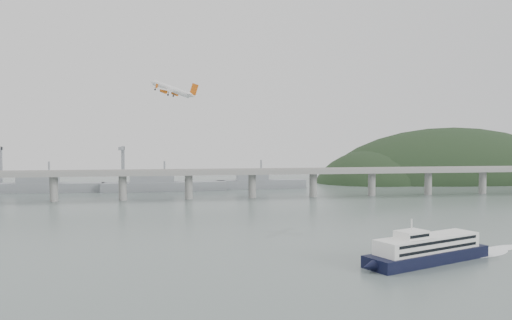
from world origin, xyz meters
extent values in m
plane|color=slate|center=(0.00, 0.00, 0.00)|extent=(900.00, 900.00, 0.00)
cube|color=gray|center=(0.00, 200.00, 20.00)|extent=(800.00, 22.00, 2.20)
cube|color=gray|center=(0.00, 189.50, 22.00)|extent=(800.00, 0.60, 1.80)
cube|color=gray|center=(0.00, 210.50, 22.00)|extent=(800.00, 0.60, 1.80)
cylinder|color=gray|center=(-130.00, 200.00, 9.50)|extent=(6.00, 6.00, 21.00)
cylinder|color=gray|center=(-80.00, 200.00, 9.50)|extent=(6.00, 6.00, 21.00)
cylinder|color=gray|center=(-30.00, 200.00, 9.50)|extent=(6.00, 6.00, 21.00)
cylinder|color=gray|center=(20.00, 200.00, 9.50)|extent=(6.00, 6.00, 21.00)
cylinder|color=gray|center=(70.00, 200.00, 9.50)|extent=(6.00, 6.00, 21.00)
cylinder|color=gray|center=(120.00, 200.00, 9.50)|extent=(6.00, 6.00, 21.00)
cylinder|color=gray|center=(170.00, 200.00, 9.50)|extent=(6.00, 6.00, 21.00)
cylinder|color=gray|center=(220.00, 200.00, 9.50)|extent=(6.00, 6.00, 21.00)
ellipsoid|color=black|center=(270.00, 330.00, -18.00)|extent=(320.00, 150.00, 156.00)
ellipsoid|color=black|center=(175.00, 320.00, -12.00)|extent=(140.00, 110.00, 96.00)
cube|color=gray|center=(-150.00, 270.00, 4.00)|extent=(95.67, 20.15, 8.00)
cube|color=gray|center=(-159.50, 270.00, 12.00)|extent=(33.90, 15.02, 8.00)
cylinder|color=gray|center=(-150.00, 270.00, 20.00)|extent=(1.60, 1.60, 14.00)
cube|color=gray|center=(-50.00, 265.00, 4.00)|extent=(110.55, 21.43, 8.00)
cube|color=gray|center=(-61.00, 265.00, 12.00)|extent=(39.01, 16.73, 8.00)
cylinder|color=gray|center=(-50.00, 265.00, 20.00)|extent=(1.60, 1.60, 14.00)
cube|color=gray|center=(40.00, 275.00, 4.00)|extent=(85.00, 13.60, 8.00)
cube|color=gray|center=(31.50, 275.00, 12.00)|extent=(29.75, 11.90, 8.00)
cylinder|color=gray|center=(40.00, 275.00, 20.00)|extent=(1.60, 1.60, 14.00)
cube|color=gray|center=(-200.00, 300.00, 20.00)|extent=(3.00, 3.00, 40.00)
cube|color=gray|center=(-90.00, 300.00, 20.00)|extent=(3.00, 3.00, 40.00)
cube|color=gray|center=(-90.00, 290.00, 38.00)|extent=(3.00, 28.00, 3.00)
cube|color=black|center=(54.21, -16.36, 2.20)|extent=(55.91, 32.57, 4.39)
cone|color=black|center=(26.65, -27.33, 2.20)|extent=(6.73, 6.11, 4.39)
cube|color=white|center=(54.21, -16.36, 7.14)|extent=(46.93, 27.28, 5.49)
cube|color=black|center=(56.26, -21.51, 8.57)|extent=(38.85, 15.61, 1.10)
cube|color=black|center=(56.26, -21.51, 5.93)|extent=(38.85, 15.61, 1.10)
cube|color=black|center=(52.16, -11.20, 8.57)|extent=(38.85, 15.61, 1.10)
cube|color=black|center=(52.16, -11.20, 5.93)|extent=(38.85, 15.61, 1.10)
cube|color=white|center=(46.04, -19.61, 11.31)|extent=(13.05, 11.21, 2.86)
cube|color=black|center=(47.49, -23.23, 11.31)|extent=(9.23, 3.78, 1.10)
cylinder|color=white|center=(46.04, -19.61, 14.83)|extent=(0.71, 0.71, 4.39)
ellipsoid|color=white|center=(82.78, -4.97, 0.05)|extent=(35.25, 26.40, 0.22)
ellipsoid|color=white|center=(97.07, 0.72, 0.05)|extent=(24.97, 16.13, 0.22)
cylinder|color=white|center=(-41.77, 80.77, 73.25)|extent=(20.16, 18.39, 10.89)
cone|color=white|center=(-52.12, 89.02, 77.75)|extent=(5.34, 5.19, 4.15)
cone|color=white|center=(-30.97, 72.20, 69.03)|extent=(6.00, 5.58, 4.43)
cube|color=white|center=(-41.37, 80.40, 72.15)|extent=(21.40, 26.13, 3.17)
cube|color=white|center=(-31.44, 72.62, 69.89)|extent=(8.51, 9.98, 1.63)
cube|color=#DD5D0F|center=(-29.98, 71.65, 72.33)|extent=(4.71, 3.46, 6.65)
cylinder|color=#DD5D0F|center=(-39.76, 85.17, 71.17)|extent=(4.43, 4.22, 3.11)
cylinder|color=black|center=(-41.12, 86.25, 71.76)|extent=(1.99, 2.05, 2.01)
cube|color=white|center=(-39.51, 85.03, 72.00)|extent=(2.05, 1.63, 1.70)
cylinder|color=#DD5D0F|center=(-45.61, 77.56, 71.65)|extent=(4.43, 4.22, 3.11)
cylinder|color=black|center=(-46.97, 78.64, 72.24)|extent=(1.99, 2.05, 2.01)
cube|color=white|center=(-45.36, 77.42, 72.47)|extent=(2.05, 1.63, 1.70)
cylinder|color=black|center=(-40.43, 82.45, 70.55)|extent=(1.02, 0.77, 2.10)
cylinder|color=black|center=(-40.71, 82.60, 69.64)|extent=(1.20, 1.00, 1.23)
cylinder|color=black|center=(-43.20, 78.85, 70.77)|extent=(1.02, 0.77, 2.10)
cylinder|color=black|center=(-43.47, 79.00, 69.86)|extent=(1.20, 1.00, 1.23)
cylinder|color=black|center=(-50.23, 87.34, 74.31)|extent=(1.02, 0.77, 2.10)
cylinder|color=black|center=(-50.50, 87.50, 73.41)|extent=(1.20, 1.00, 1.23)
cube|color=#DD5D0F|center=(-30.74, 90.95, 71.84)|extent=(1.74, 1.30, 2.44)
cube|color=#DD5D0F|center=(-48.82, 67.45, 73.31)|extent=(1.74, 1.30, 2.44)
camera|label=1|loc=(-39.07, -190.25, 46.13)|focal=35.00mm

